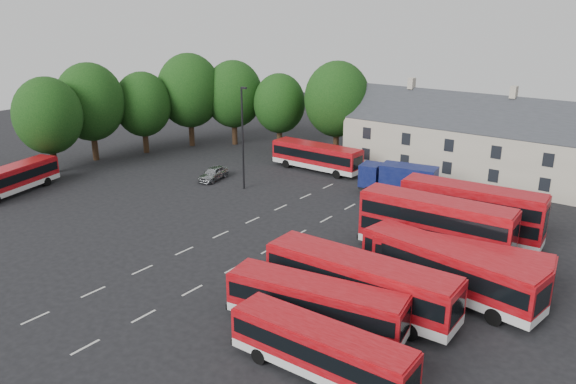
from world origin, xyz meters
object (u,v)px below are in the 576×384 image
object	(u,v)px
lamppost	(243,136)
silver_car	(213,173)
box_truck	(399,179)
bus_dd_south	(435,225)
bus_row_a	(321,347)
bus_west	(13,178)

from	to	relation	value
lamppost	silver_car	bearing A→B (deg)	176.01
lamppost	box_truck	bearing A→B (deg)	27.74
bus_dd_south	bus_row_a	bearing A→B (deg)	-88.91
bus_dd_south	bus_west	size ratio (longest dim) A/B	1.11
bus_dd_south	bus_west	xyz separation A→B (m)	(-38.92, -10.78, -0.91)
bus_dd_south	box_truck	xyz separation A→B (m)	(-8.29, 11.11, -0.78)
bus_dd_south	lamppost	size ratio (longest dim) A/B	1.09
silver_car	lamppost	size ratio (longest dim) A/B	0.40
bus_row_a	box_truck	bearing A→B (deg)	107.82
bus_west	box_truck	bearing A→B (deg)	-69.39
silver_car	bus_west	bearing A→B (deg)	-141.25
bus_west	lamppost	size ratio (longest dim) A/B	0.98
bus_row_a	bus_dd_south	size ratio (longest dim) A/B	0.88
bus_west	silver_car	distance (m)	19.55
bus_row_a	silver_car	bearing A→B (deg)	141.93
bus_row_a	box_truck	xyz separation A→B (m)	(-9.40, 27.75, 0.14)
bus_row_a	lamppost	distance (m)	31.11
bus_dd_south	bus_west	world-z (taller)	bus_dd_south
box_truck	silver_car	world-z (taller)	box_truck
box_truck	lamppost	size ratio (longest dim) A/B	0.74
bus_row_a	silver_car	size ratio (longest dim) A/B	2.35
bus_dd_south	silver_car	size ratio (longest dim) A/B	2.68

